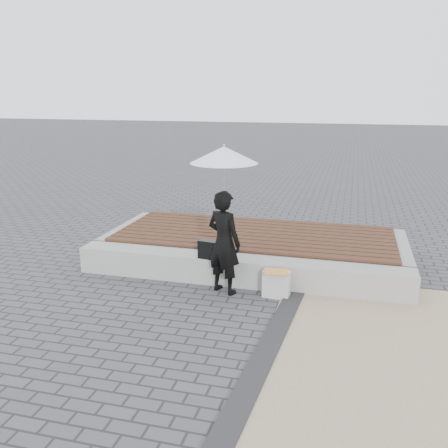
{
  "coord_description": "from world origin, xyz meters",
  "views": [
    {
      "loc": [
        1.54,
        -5.03,
        2.76
      ],
      "look_at": [
        -0.12,
        1.22,
        1.0
      ],
      "focal_mm": 39.08,
      "sensor_mm": 36.0,
      "label": 1
    }
  ],
  "objects_px": {
    "parasol": "(224,155)",
    "canvas_tote": "(276,284)",
    "handbag": "(211,250)",
    "woman": "(224,242)",
    "seating_ledge": "(238,270)"
  },
  "relations": [
    {
      "from": "woman",
      "to": "canvas_tote",
      "type": "xyz_separation_m",
      "value": [
        0.75,
        -0.01,
        -0.54
      ]
    },
    {
      "from": "woman",
      "to": "parasol",
      "type": "relative_size",
      "value": 1.26
    },
    {
      "from": "seating_ledge",
      "to": "parasol",
      "type": "height_order",
      "value": "parasol"
    },
    {
      "from": "parasol",
      "to": "canvas_tote",
      "type": "relative_size",
      "value": 3.0
    },
    {
      "from": "woman",
      "to": "handbag",
      "type": "distance_m",
      "value": 0.38
    },
    {
      "from": "woman",
      "to": "seating_ledge",
      "type": "bearing_deg",
      "value": -83.7
    },
    {
      "from": "parasol",
      "to": "handbag",
      "type": "xyz_separation_m",
      "value": [
        -0.25,
        0.21,
        -1.42
      ]
    },
    {
      "from": "seating_ledge",
      "to": "canvas_tote",
      "type": "bearing_deg",
      "value": -31.69
    },
    {
      "from": "canvas_tote",
      "to": "parasol",
      "type": "bearing_deg",
      "value": -175.49
    },
    {
      "from": "woman",
      "to": "parasol",
      "type": "distance_m",
      "value": 1.22
    },
    {
      "from": "woman",
      "to": "handbag",
      "type": "relative_size",
      "value": 3.82
    },
    {
      "from": "seating_ledge",
      "to": "woman",
      "type": "distance_m",
      "value": 0.67
    },
    {
      "from": "parasol",
      "to": "canvas_tote",
      "type": "bearing_deg",
      "value": -0.76
    },
    {
      "from": "parasol",
      "to": "handbag",
      "type": "bearing_deg",
      "value": 139.12
    },
    {
      "from": "parasol",
      "to": "handbag",
      "type": "distance_m",
      "value": 1.45
    }
  ]
}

